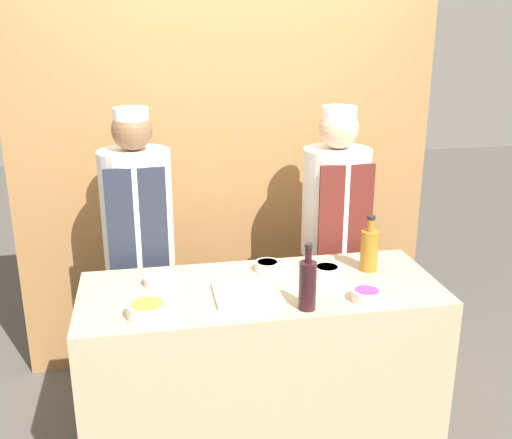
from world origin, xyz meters
The scene contains 12 objects.
cabinet_wall centered at (0.00, 1.12, 1.20)m, with size 2.51×0.18×2.40m.
counter centered at (0.00, 0.00, 0.47)m, with size 1.63×0.65×0.95m.
sauce_bowl_yellow centered at (-0.51, -0.19, 0.98)m, with size 0.17×0.17×0.06m.
sauce_bowl_red centered at (0.06, 0.18, 0.98)m, with size 0.12×0.12×0.05m.
sauce_bowl_purple centered at (0.42, -0.22, 0.98)m, with size 0.13×0.13×0.05m.
sauce_bowl_white centered at (0.33, 0.06, 0.98)m, with size 0.12×0.12×0.05m.
sauce_bowl_orange centered at (-0.45, 0.11, 0.98)m, with size 0.14×0.14×0.05m.
cutting_board centered at (-0.08, -0.07, 0.96)m, with size 0.28×0.26×0.02m.
bottle_amber centered at (0.55, 0.10, 1.06)m, with size 0.09×0.09×0.27m.
bottle_wine centered at (0.15, -0.24, 1.06)m, with size 0.07×0.07×0.29m.
chef_left centered at (-0.54, 0.61, 0.91)m, with size 0.37×0.37×1.69m.
chef_right centered at (0.54, 0.61, 0.90)m, with size 0.37×0.37×1.67m.
Camera 1 is at (-0.48, -2.42, 2.09)m, focal length 42.00 mm.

